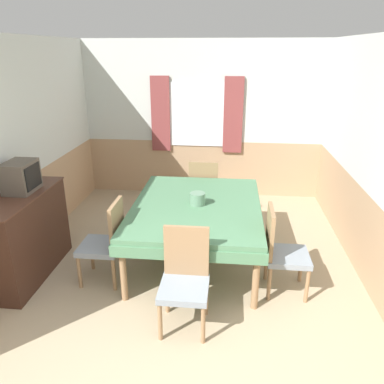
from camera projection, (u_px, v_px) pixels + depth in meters
wall_back at (202, 120)px, 6.32m from camera, size 4.40×0.10×2.60m
wall_left at (19, 151)px, 4.45m from camera, size 0.05×4.81×2.60m
wall_right at (372, 161)px, 4.06m from camera, size 0.05×4.81×2.60m
dining_table at (197, 212)px, 4.44m from camera, size 1.52×1.97×0.73m
chair_head_near at (185, 277)px, 3.41m from camera, size 0.44×0.44×0.94m
chair_right_near at (281, 249)px, 3.88m from camera, size 0.44×0.44×0.94m
chair_left_near at (107, 240)px, 4.06m from camera, size 0.44×0.44×0.94m
chair_head_window at (204, 189)px, 5.56m from camera, size 0.44×0.44×0.94m
sideboard at (25, 235)px, 4.16m from camera, size 0.46×1.28×0.98m
tv at (21, 177)px, 4.04m from camera, size 0.29×0.38×0.34m
vase at (198, 199)px, 4.36m from camera, size 0.18×0.18×0.14m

